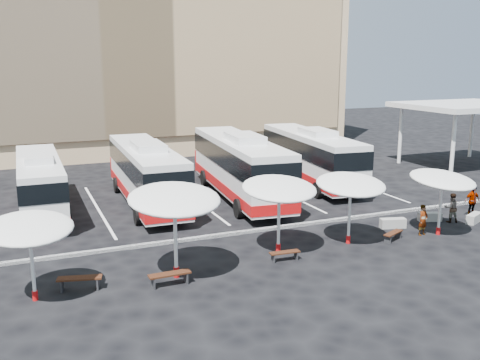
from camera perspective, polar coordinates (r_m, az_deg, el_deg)
name	(u,v)px	position (r m, az deg, el deg)	size (l,w,h in m)	color
ground	(245,237)	(26.78, 0.51, -6.08)	(120.00, 120.00, 0.00)	black
sandstone_building	(117,19)	(56.22, -12.96, 16.42)	(42.00, 18.25, 29.60)	tan
service_canopy	(466,107)	(47.77, 22.97, 7.16)	(10.00, 8.00, 5.20)	silver
curb_divider	(241,232)	(27.20, 0.10, -5.61)	(34.00, 0.25, 0.15)	black
bay_lines	(195,199)	(33.97, -4.83, -2.06)	(24.15, 12.00, 0.01)	white
bus_0	(40,182)	(32.74, -20.58, -0.16)	(2.66, 11.11, 3.52)	silver
bus_1	(146,172)	(32.86, -10.02, 0.88)	(3.21, 12.50, 3.94)	silver
bus_2	(239,164)	(33.91, -0.08, 1.69)	(4.09, 13.52, 4.23)	silver
bus_3	(310,155)	(38.35, 7.52, 2.68)	(3.94, 12.81, 4.00)	silver
sunshade_0	(29,228)	(20.48, -21.58, -4.82)	(3.42, 3.46, 3.24)	silver
sunshade_1	(174,199)	(21.14, -7.01, -2.07)	(3.86, 3.90, 3.83)	silver
sunshade_2	(279,189)	(23.92, 4.21, -0.94)	(3.39, 3.43, 3.52)	silver
sunshade_3	(351,185)	(25.60, 11.73, -0.50)	(3.67, 3.71, 3.41)	silver
sunshade_4	(442,180)	(28.21, 20.79, 0.01)	(3.84, 3.87, 3.33)	silver
wood_bench_0	(80,280)	(21.63, -16.73, -10.19)	(1.73, 0.84, 0.51)	black
wood_bench_1	(170,276)	(21.29, -7.51, -10.12)	(1.66, 0.47, 0.51)	black
wood_bench_2	(285,254)	(23.68, 4.79, -7.85)	(1.39, 0.46, 0.42)	black
wood_bench_3	(393,234)	(27.21, 16.02, -5.58)	(1.38, 0.89, 0.42)	black
conc_bench_0	(393,223)	(29.24, 15.99, -4.45)	(1.33, 0.44, 0.50)	gray
conc_bench_1	(430,217)	(31.09, 19.58, -3.72)	(1.24, 0.41, 0.47)	gray
conc_bench_2	(474,218)	(31.68, 23.69, -3.75)	(1.29, 0.43, 0.48)	gray
passenger_0	(423,220)	(28.35, 18.93, -4.06)	(0.57, 0.38, 1.57)	black
passenger_1	(452,208)	(31.11, 21.66, -2.78)	(0.78, 0.61, 1.61)	black
passenger_2	(472,201)	(32.80, 23.54, -2.06)	(1.02, 0.43, 1.74)	black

